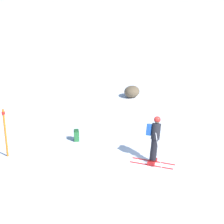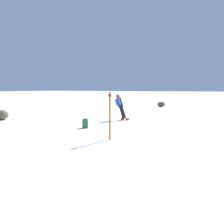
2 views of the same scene
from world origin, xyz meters
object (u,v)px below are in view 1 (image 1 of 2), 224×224
(skier, at_px, (155,137))
(exposed_boulder_1, at_px, (132,92))
(trail_marker, at_px, (5,131))
(spare_backpack, at_px, (76,135))

(skier, distance_m, exposed_boulder_1, 8.14)
(exposed_boulder_1, relative_size, trail_marker, 0.53)
(spare_backpack, height_order, exposed_boulder_1, exposed_boulder_1)
(trail_marker, bearing_deg, skier, -67.88)
(skier, xyz_separation_m, exposed_boulder_1, (7.14, 3.85, -0.64))
(spare_backpack, xyz_separation_m, trail_marker, (-2.49, 1.72, 0.84))
(skier, distance_m, spare_backpack, 3.74)
(spare_backpack, distance_m, exposed_boulder_1, 6.84)
(exposed_boulder_1, xyz_separation_m, trail_marker, (-9.32, 1.52, 0.75))
(spare_backpack, bearing_deg, exposed_boulder_1, 147.29)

